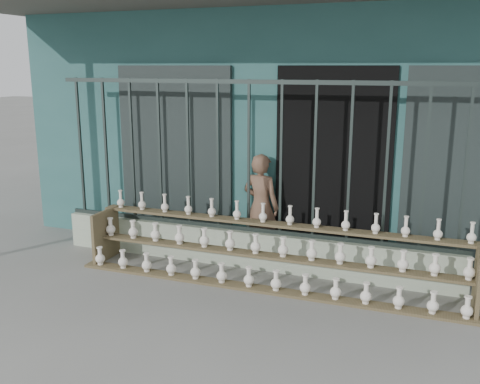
% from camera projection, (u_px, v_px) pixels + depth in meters
% --- Properties ---
extents(ground, '(60.00, 60.00, 0.00)m').
position_uv_depth(ground, '(206.00, 310.00, 5.38)').
color(ground, slate).
extents(workshop_building, '(7.40, 6.60, 3.21)m').
position_uv_depth(workshop_building, '(307.00, 114.00, 8.87)').
color(workshop_building, '#2B5C5A').
rests_on(workshop_building, ground).
extents(parapet_wall, '(5.00, 0.20, 0.45)m').
position_uv_depth(parapet_wall, '(248.00, 248.00, 6.51)').
color(parapet_wall, '#B2C1A6').
rests_on(parapet_wall, ground).
extents(security_fence, '(5.00, 0.04, 1.80)m').
position_uv_depth(security_fence, '(249.00, 157.00, 6.25)').
color(security_fence, '#283330').
rests_on(security_fence, parapet_wall).
extents(shelf_rack, '(4.50, 0.68, 0.85)m').
position_uv_depth(shelf_rack, '(269.00, 252.00, 5.97)').
color(shelf_rack, brown).
rests_on(shelf_rack, ground).
extents(elderly_woman, '(0.55, 0.41, 1.34)m').
position_uv_depth(elderly_woman, '(261.00, 207.00, 6.71)').
color(elderly_woman, brown).
rests_on(elderly_woman, ground).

